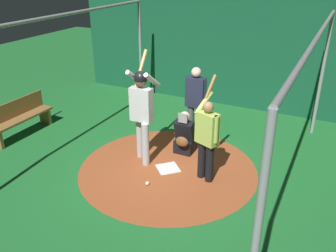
{
  "coord_description": "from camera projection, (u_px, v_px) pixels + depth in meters",
  "views": [
    {
      "loc": [
        5.63,
        2.79,
        3.84
      ],
      "look_at": [
        0.0,
        0.0,
        0.95
      ],
      "focal_mm": 38.82,
      "sensor_mm": 36.0,
      "label": 1
    }
  ],
  "objects": [
    {
      "name": "dirt_circle",
      "position": [
        168.0,
        169.0,
        7.31
      ],
      "size": [
        3.56,
        3.56,
        0.01
      ],
      "primitive_type": "cylinder",
      "color": "#9E4C28",
      "rests_on": "ground"
    },
    {
      "name": "batter",
      "position": [
        142.0,
        107.0,
        7.15
      ],
      "size": [
        0.68,
        0.49,
        2.24
      ],
      "color": "#B3B3B7",
      "rests_on": "ground"
    },
    {
      "name": "back_wall",
      "position": [
        234.0,
        42.0,
        9.85
      ],
      "size": [
        0.22,
        9.45,
        3.57
      ],
      "color": "#145133",
      "rests_on": "ground"
    },
    {
      "name": "ground_plane",
      "position": [
        168.0,
        169.0,
        7.31
      ],
      "size": [
        25.45,
        25.45,
        0.0
      ],
      "primitive_type": "plane",
      "color": "#1E6B2D"
    },
    {
      "name": "bench",
      "position": [
        19.0,
        117.0,
        8.58
      ],
      "size": [
        1.73,
        0.36,
        0.85
      ],
      "color": "olive",
      "rests_on": "ground"
    },
    {
      "name": "visitor",
      "position": [
        207.0,
        136.0,
        6.62
      ],
      "size": [
        0.65,
        0.51,
        1.96
      ],
      "rotation": [
        0.0,
        0.0,
        -0.37
      ],
      "color": "black",
      "rests_on": "ground"
    },
    {
      "name": "home_plate",
      "position": [
        168.0,
        168.0,
        7.31
      ],
      "size": [
        0.59,
        0.59,
        0.01
      ],
      "primitive_type": "cube",
      "rotation": [
        0.0,
        0.0,
        0.79
      ],
      "color": "white",
      "rests_on": "dirt_circle"
    },
    {
      "name": "cage_frame",
      "position": [
        168.0,
        69.0,
        6.45
      ],
      "size": [
        6.22,
        4.85,
        2.88
      ],
      "color": "gray",
      "rests_on": "ground"
    },
    {
      "name": "umpire",
      "position": [
        195.0,
        101.0,
        8.08
      ],
      "size": [
        0.22,
        0.49,
        1.74
      ],
      "color": "#4C4C51",
      "rests_on": "ground"
    },
    {
      "name": "catcher",
      "position": [
        185.0,
        137.0,
        7.79
      ],
      "size": [
        0.58,
        0.4,
        0.96
      ],
      "color": "black",
      "rests_on": "ground"
    },
    {
      "name": "baseball_0",
      "position": [
        147.0,
        183.0,
        6.76
      ],
      "size": [
        0.07,
        0.07,
        0.07
      ],
      "primitive_type": "sphere",
      "color": "white",
      "rests_on": "dirt_circle"
    }
  ]
}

